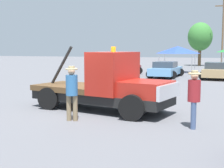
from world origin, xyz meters
TOP-DOWN VIEW (x-y plane):
  - ground_plane at (0.00, 0.00)m, footprint 160.00×160.00m
  - tow_truck at (0.35, -0.08)m, footprint 5.96×3.07m
  - person_near_truck at (3.71, -1.68)m, footprint 0.39×0.39m
  - person_at_hood at (-0.20, -2.00)m, footprint 0.41×0.41m
  - parked_car_maroon at (-3.97, 16.19)m, footprint 2.47×4.42m
  - parked_car_skyblue at (-0.13, 15.28)m, footprint 2.70×4.84m
  - parked_car_tan at (3.99, 15.17)m, footprint 2.62×4.37m
  - canopy_tent_blue at (0.02, 21.25)m, footprint 3.29×3.29m
  - tree_left at (1.19, 35.33)m, footprint 3.46×3.46m
  - utility_pole at (4.24, 33.15)m, footprint 2.20×0.24m

SIDE VIEW (x-z plane):
  - ground_plane at x=0.00m, z-range 0.00..0.00m
  - parked_car_tan at x=3.99m, z-range -0.02..1.32m
  - parked_car_maroon at x=-3.97m, z-range -0.02..1.32m
  - parked_car_skyblue at x=-0.13m, z-range -0.02..1.32m
  - tow_truck at x=0.35m, z-range -0.30..2.21m
  - person_near_truck at x=3.71m, z-range 0.16..1.91m
  - person_at_hood at x=-0.20m, z-range 0.16..1.99m
  - canopy_tent_blue at x=0.02m, z-range 0.96..3.65m
  - tree_left at x=1.19m, z-range 1.06..7.24m
  - utility_pole at x=4.24m, z-range 0.26..9.43m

